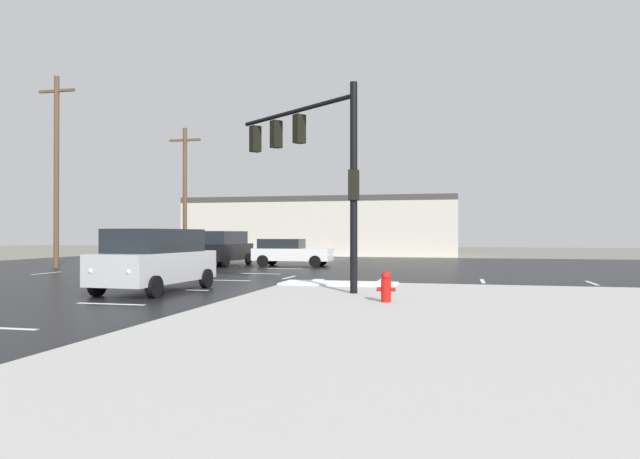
# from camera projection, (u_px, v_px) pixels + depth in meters

# --- Properties ---
(ground_plane) EXTENTS (120.00, 120.00, 0.00)m
(ground_plane) POSITION_uv_depth(u_px,v_px,m) (245.00, 277.00, 25.08)
(ground_plane) COLOR slate
(road_asphalt) EXTENTS (44.00, 44.00, 0.02)m
(road_asphalt) POSITION_uv_depth(u_px,v_px,m) (245.00, 277.00, 25.08)
(road_asphalt) COLOR black
(road_asphalt) RESTS_ON ground_plane
(sidewalk_corner) EXTENTS (18.00, 18.00, 0.14)m
(sidewalk_corner) POSITION_uv_depth(u_px,v_px,m) (624.00, 332.00, 10.64)
(sidewalk_corner) COLOR #B2B2AD
(sidewalk_corner) RESTS_ON ground_plane
(snow_strip_curbside) EXTENTS (4.00, 1.60, 0.06)m
(snow_strip_curbside) POSITION_uv_depth(u_px,v_px,m) (339.00, 283.00, 20.04)
(snow_strip_curbside) COLOR white
(snow_strip_curbside) RESTS_ON sidewalk_corner
(lane_markings) EXTENTS (36.15, 36.15, 0.01)m
(lane_markings) POSITION_uv_depth(u_px,v_px,m) (261.00, 280.00, 23.46)
(lane_markings) COLOR silver
(lane_markings) RESTS_ON road_asphalt
(traffic_signal_mast) EXTENTS (4.87, 3.75, 6.26)m
(traffic_signal_mast) POSITION_uv_depth(u_px,v_px,m) (313.00, 154.00, 18.51)
(traffic_signal_mast) COLOR black
(traffic_signal_mast) RESTS_ON sidewalk_corner
(fire_hydrant) EXTENTS (0.48, 0.26, 0.79)m
(fire_hydrant) POSITION_uv_depth(u_px,v_px,m) (386.00, 287.00, 14.79)
(fire_hydrant) COLOR red
(fire_hydrant) RESTS_ON sidewalk_corner
(strip_building_background) EXTENTS (24.09, 8.00, 5.13)m
(strip_building_background) POSITION_uv_depth(u_px,v_px,m) (322.00, 226.00, 52.41)
(strip_building_background) COLOR beige
(strip_building_background) RESTS_ON ground_plane
(suv_silver) EXTENTS (2.34, 4.91, 2.03)m
(suv_silver) POSITION_uv_depth(u_px,v_px,m) (156.00, 259.00, 18.61)
(suv_silver) COLOR #B7BABF
(suv_silver) RESTS_ON road_asphalt
(suv_black) EXTENTS (2.34, 4.91, 2.03)m
(suv_black) POSITION_uv_depth(u_px,v_px,m) (222.00, 247.00, 34.06)
(suv_black) COLOR black
(suv_black) RESTS_ON road_asphalt
(sedan_white) EXTENTS (4.56, 2.08, 1.58)m
(sedan_white) POSITION_uv_depth(u_px,v_px,m) (290.00, 252.00, 33.38)
(sedan_white) COLOR white
(sedan_white) RESTS_ON road_asphalt
(utility_pole_far) EXTENTS (2.20, 0.28, 10.53)m
(utility_pole_far) POSITION_uv_depth(u_px,v_px,m) (56.00, 168.00, 31.45)
(utility_pole_far) COLOR brown
(utility_pole_far) RESTS_ON ground_plane
(utility_pole_distant) EXTENTS (2.20, 0.28, 8.92)m
(utility_pole_distant) POSITION_uv_depth(u_px,v_px,m) (185.00, 192.00, 38.11)
(utility_pole_distant) COLOR brown
(utility_pole_distant) RESTS_ON ground_plane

